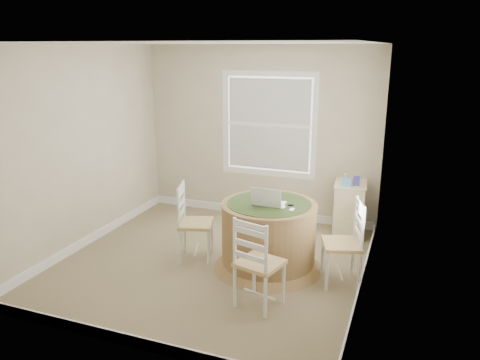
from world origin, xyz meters
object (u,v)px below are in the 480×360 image
at_px(chair_left, 196,223).
at_px(chair_near, 260,263).
at_px(corner_chest, 349,209).
at_px(round_table, 269,233).
at_px(laptop, 269,202).
at_px(chair_right, 342,244).

relative_size(chair_left, chair_near, 1.00).
bearing_deg(corner_chest, chair_near, -110.15).
xyz_separation_m(chair_left, chair_near, (1.08, -0.76, 0.00)).
relative_size(round_table, laptop, 3.68).
distance_m(chair_near, corner_chest, 2.30).
bearing_deg(chair_right, chair_left, -108.38).
height_order(chair_near, laptop, laptop).
height_order(round_table, chair_near, chair_near).
distance_m(chair_right, corner_chest, 1.47).
bearing_deg(round_table, laptop, -80.20).
xyz_separation_m(chair_near, laptop, (-0.17, 0.81, 0.37)).
bearing_deg(corner_chest, chair_left, -144.06).
distance_m(round_table, corner_chest, 1.56).
height_order(round_table, laptop, laptop).
distance_m(round_table, chair_near, 0.88).
xyz_separation_m(chair_left, corner_chest, (1.66, 1.47, -0.09)).
height_order(chair_right, corner_chest, chair_right).
distance_m(chair_near, chair_right, 1.03).
bearing_deg(chair_left, corner_chest, -66.36).
height_order(round_table, chair_left, chair_left).
height_order(round_table, chair_right, chair_right).
xyz_separation_m(laptop, corner_chest, (0.74, 1.42, -0.46)).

